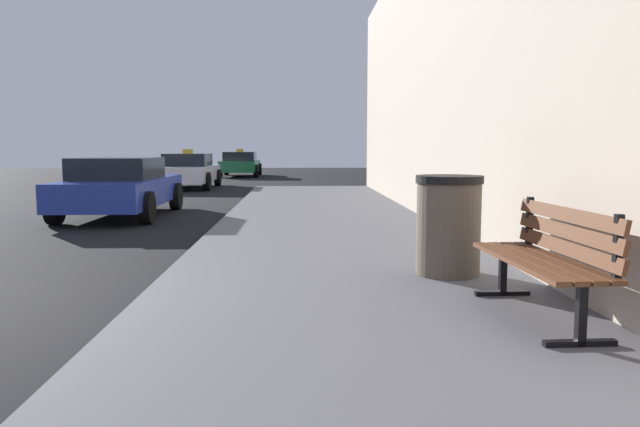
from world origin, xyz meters
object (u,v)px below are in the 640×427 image
Objects in this scene: trash_bin at (448,225)px; car_green at (240,164)px; car_white at (189,171)px; bench at (549,253)px; car_blue at (121,187)px.

car_green is at bearing 100.18° from trash_bin.
bench is at bearing -71.48° from car_white.
car_green is (0.82, 18.51, 0.00)m from car_blue.
car_blue is 0.99× the size of car_green.
car_white is (-5.95, 17.78, -0.01)m from bench.
trash_bin is 17.08m from car_white.
car_blue reaches higher than bench.
trash_bin is at bearing -52.00° from car_blue.
car_white is (-5.57, 16.15, -0.03)m from trash_bin.
car_white is (-0.19, 9.25, 0.00)m from car_blue.
trash_bin is 0.24× the size of car_blue.
car_white reaches higher than bench.
car_green reaches higher than bench.
bench is 0.38× the size of car_blue.
trash_bin is at bearing 101.19° from bench.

